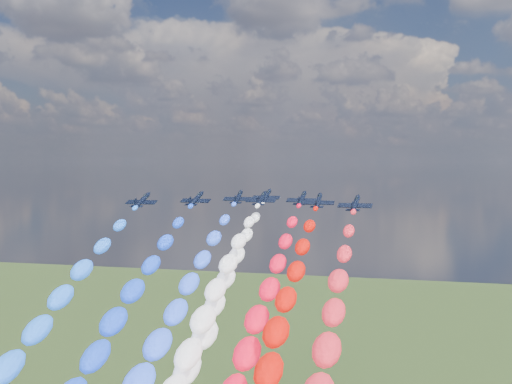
% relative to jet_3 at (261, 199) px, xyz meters
% --- Properties ---
extents(jet_0, '(8.10, 10.91, 5.94)m').
position_rel_jet_3_xyz_m(jet_0, '(-27.34, -15.03, 0.00)').
color(jet_0, black).
extents(jet_1, '(8.68, 11.33, 5.94)m').
position_rel_jet_3_xyz_m(jet_1, '(-16.25, -5.66, 0.00)').
color(jet_1, black).
extents(jet_2, '(8.62, 11.29, 5.94)m').
position_rel_jet_3_xyz_m(jet_2, '(-7.80, 4.96, 0.00)').
color(jet_2, black).
extents(trail_2, '(6.83, 118.46, 65.16)m').
position_rel_jet_3_xyz_m(trail_2, '(-7.80, -55.08, -30.75)').
color(trail_2, '#2B56FF').
extents(jet_3, '(8.10, 10.92, 5.94)m').
position_rel_jet_3_xyz_m(jet_3, '(0.00, 0.00, 0.00)').
color(jet_3, black).
extents(jet_4, '(8.32, 11.07, 5.94)m').
position_rel_jet_3_xyz_m(jet_4, '(-1.97, 13.64, 0.00)').
color(jet_4, black).
extents(trail_4, '(6.83, 118.46, 65.16)m').
position_rel_jet_3_xyz_m(trail_4, '(-1.97, -46.40, -30.75)').
color(trail_4, white).
extents(jet_5, '(8.26, 11.03, 5.94)m').
position_rel_jet_3_xyz_m(jet_5, '(10.27, 3.07, 0.00)').
color(jet_5, black).
extents(jet_6, '(8.34, 11.09, 5.94)m').
position_rel_jet_3_xyz_m(jet_6, '(16.13, -5.92, 0.00)').
color(jet_6, black).
extents(jet_7, '(8.63, 11.30, 5.94)m').
position_rel_jet_3_xyz_m(jet_7, '(26.16, -14.43, 0.00)').
color(jet_7, black).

